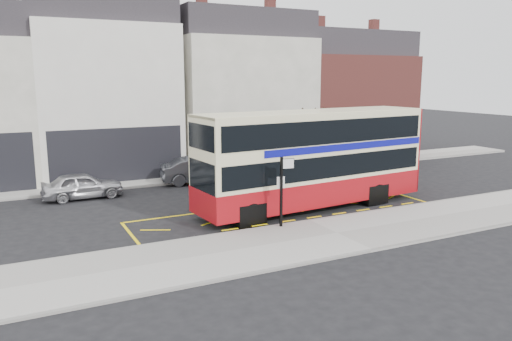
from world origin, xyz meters
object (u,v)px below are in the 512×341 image
bus_stop_post (283,185)px  street_tree_right (311,115)px  car_white (347,158)px  double_decker_bus (314,158)px  car_silver (83,186)px  car_grey (201,170)px

bus_stop_post → street_tree_right: street_tree_right is taller
car_white → double_decker_bus: bearing=151.8°
car_silver → street_tree_right: bearing=-81.8°
car_grey → street_tree_right: street_tree_right is taller
bus_stop_post → car_grey: (0.23, 9.82, -1.09)m
car_silver → street_tree_right: 15.58m
bus_stop_post → car_silver: size_ratio=0.72×
bus_stop_post → street_tree_right: (8.71, 11.59, 1.65)m
car_grey → car_white: (10.20, -0.06, -0.01)m
double_decker_bus → bus_stop_post: bearing=-146.8°
car_grey → street_tree_right: size_ratio=0.89×
car_grey → street_tree_right: bearing=-68.0°
car_white → street_tree_right: street_tree_right is taller
car_white → car_silver: bearing=109.7°
double_decker_bus → car_grey: (-2.71, 7.52, -1.61)m
car_grey → car_white: 10.20m
car_white → street_tree_right: size_ratio=1.00×
car_silver → car_grey: size_ratio=0.85×
car_silver → double_decker_bus: bearing=-127.2°
car_silver → car_white: car_white is taller
car_silver → car_white: (16.82, 0.79, 0.08)m
double_decker_bus → car_grey: size_ratio=2.49×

